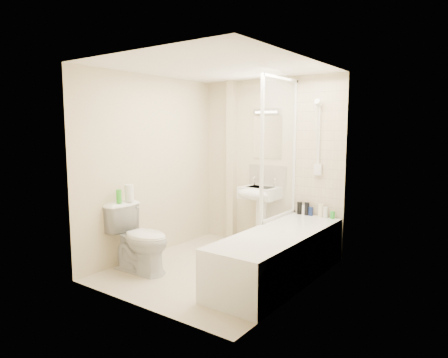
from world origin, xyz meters
The scene contains 26 objects.
floor centered at (0.00, 0.00, 0.00)m, with size 2.50×2.50×0.00m, color beige.
wall_back centered at (0.00, 1.25, 1.20)m, with size 2.20×0.02×2.40m, color beige.
wall_left centered at (-1.10, 0.00, 1.20)m, with size 0.02×2.50×2.40m, color beige.
wall_right centered at (1.10, 0.00, 1.20)m, with size 0.02×2.50×2.40m, color beige.
ceiling centered at (0.00, 0.00, 2.40)m, with size 2.20×2.50×0.02m, color white.
tile_back centered at (0.75, 1.24, 1.42)m, with size 0.70×0.01×1.75m, color beige.
tile_right centered at (1.09, 0.17, 1.42)m, with size 0.01×2.10×1.75m, color beige.
pipe_boxing centered at (-0.62, 1.19, 1.20)m, with size 0.12×0.12×2.40m, color beige.
splashback centered at (-0.03, 1.24, 1.03)m, with size 0.60×0.01×0.30m, color beige.
mirror centered at (-0.03, 1.24, 1.58)m, with size 0.46×0.01×0.60m, color white.
strip_light centered at (-0.03, 1.22, 1.95)m, with size 0.42×0.07×0.07m, color silver.
bathtub centered at (0.75, 0.17, 0.29)m, with size 0.70×2.10×0.55m.
shower_screen centered at (0.40, 0.80, 1.45)m, with size 0.04×0.92×1.80m.
shower_fixture centered at (0.75, 1.19, 1.55)m, with size 0.10×0.16×0.99m.
pedestal_sink centered at (-0.03, 1.01, 0.71)m, with size 0.52×0.48×1.01m.
bottle_black_a centered at (0.52, 1.16, 0.63)m, with size 0.07×0.07×0.17m, color black.
bottle_white_a centered at (0.59, 1.16, 0.62)m, with size 0.05×0.05×0.13m, color silver.
bottle_black_b centered at (0.63, 1.16, 0.64)m, with size 0.06×0.06×0.17m, color black.
bottle_blue centered at (0.69, 1.16, 0.61)m, with size 0.06×0.06×0.12m, color navy.
bottle_cream centered at (0.83, 1.16, 0.64)m, with size 0.06×0.06×0.17m, color #F4E9BC.
bottle_white_b centered at (0.89, 1.16, 0.62)m, with size 0.06×0.06×0.14m, color white.
bottle_green centered at (0.99, 1.16, 0.60)m, with size 0.06×0.06×0.10m, color green.
toilet centered at (-0.72, -0.58, 0.41)m, with size 0.81×0.47×0.82m, color white.
toilet_roll_lower centered at (-0.96, -0.52, 0.87)m, with size 0.10×0.10×0.10m, color white.
toilet_roll_upper centered at (-0.97, -0.51, 0.97)m, with size 0.11×0.11×0.11m, color white.
green_bottle centered at (-0.97, -0.67, 0.90)m, with size 0.06×0.06×0.16m, color green.
Camera 1 is at (2.80, -3.74, 1.71)m, focal length 32.00 mm.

